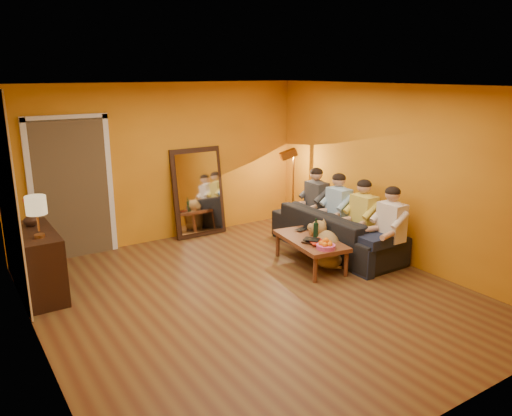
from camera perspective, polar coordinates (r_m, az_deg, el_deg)
room_shell at (r=6.29m, az=-2.03°, el=1.91°), size 5.00×5.50×2.60m
white_accent at (r=6.82m, az=-26.64°, el=1.32°), size 0.02×1.90×2.58m
doorway_recess at (r=8.07m, az=-20.48°, el=2.12°), size 1.06×0.30×2.10m
door_jamb_left at (r=7.86m, az=-24.31°, el=1.38°), size 0.08×0.06×2.20m
door_jamb_right at (r=8.09m, az=-16.36°, el=2.51°), size 0.08×0.06×2.20m
door_header at (r=7.79m, az=-21.01°, el=9.63°), size 1.22×0.06×0.08m
mirror_frame at (r=8.61m, az=-6.63°, el=1.80°), size 0.92×0.27×1.51m
mirror_glass at (r=8.57m, az=-6.51°, el=1.75°), size 0.78×0.21×1.35m
sideboard at (r=6.90m, az=-23.55°, el=-5.78°), size 0.44×1.18×0.85m
table_lamp at (r=6.42m, az=-23.72°, el=-0.95°), size 0.24×0.24×0.51m
sofa at (r=7.99m, az=9.10°, el=-2.55°), size 2.28×0.89×0.67m
coffee_table at (r=7.35m, az=6.21°, el=-5.04°), size 0.79×1.30×0.42m
floor_lamp at (r=8.88m, az=4.26°, el=2.01°), size 0.37×0.34×1.44m
dog at (r=7.33m, az=8.01°, el=-4.03°), size 0.47×0.65×0.70m
person_far_left at (r=7.33m, az=15.18°, el=-2.28°), size 0.70×0.44×1.22m
person_mid_left at (r=7.68m, az=12.15°, el=-1.27°), size 0.70×0.44×1.22m
person_mid_right at (r=8.06m, az=9.40°, el=-0.34°), size 0.70×0.44×1.22m
person_far_right at (r=8.46m, az=6.91°, el=0.51°), size 0.70×0.44×1.22m
fruit_bowl at (r=6.87m, az=7.99°, el=-4.02°), size 0.26×0.26×0.16m
wine_bottle at (r=7.23m, az=6.85°, el=-2.37°), size 0.07×0.07×0.31m
tumbler at (r=7.43m, az=6.40°, el=-2.72°), size 0.11×0.11×0.10m
laptop at (r=7.65m, az=5.65°, el=-2.47°), size 0.33×0.26×0.02m
book_lower at (r=7.03m, az=6.14°, el=-4.10°), size 0.30×0.33×0.03m
book_mid at (r=7.03m, az=6.16°, el=-3.89°), size 0.28×0.33×0.02m
book_upper at (r=7.00m, az=6.21°, el=-3.79°), size 0.25×0.27×0.02m
vase at (r=6.98m, az=-24.36°, el=-1.14°), size 0.18×0.18×0.19m
flowers at (r=6.93m, az=-24.56°, el=0.61°), size 0.17×0.17×0.39m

